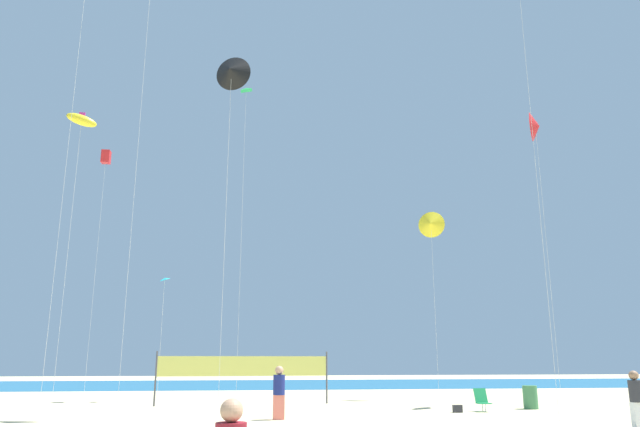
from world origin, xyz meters
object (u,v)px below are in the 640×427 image
(beach_handbag, at_px, (458,409))
(kite_red_box, at_px, (106,158))
(trash_barrel, at_px, (530,397))
(kite_yellow_inflatable, at_px, (82,121))
(kite_cyan_diamond, at_px, (164,281))
(folding_beach_chair, at_px, (482,399))
(kite_black_delta, at_px, (232,71))
(beachgoer_navy_shirt, at_px, (279,391))
(kite_green_diamond, at_px, (246,94))
(volleyball_net, at_px, (244,368))
(beachgoer_charcoal_shirt, at_px, (636,398))
(kite_yellow_delta, at_px, (431,224))
(kite_red_delta, at_px, (535,127))

(beach_handbag, height_order, kite_red_box, kite_red_box)
(trash_barrel, height_order, kite_yellow_inflatable, kite_yellow_inflatable)
(kite_cyan_diamond, xyz_separation_m, kite_yellow_inflatable, (-3.71, -4.39, 6.99))
(folding_beach_chair, relative_size, kite_yellow_inflatable, 0.07)
(folding_beach_chair, xyz_separation_m, trash_barrel, (2.50, 0.88, 0.01))
(folding_beach_chair, bearing_deg, beach_handbag, 178.32)
(kite_black_delta, relative_size, kite_yellow_inflatable, 1.08)
(beachgoer_navy_shirt, relative_size, kite_green_diamond, 0.10)
(beach_handbag, bearing_deg, volleyball_net, 148.45)
(beachgoer_charcoal_shirt, distance_m, trash_barrel, 7.41)
(volleyball_net, bearing_deg, kite_yellow_delta, 13.42)
(kite_red_delta, relative_size, kite_green_diamond, 0.81)
(volleyball_net, distance_m, kite_yellow_inflatable, 13.99)
(kite_red_delta, xyz_separation_m, kite_yellow_inflatable, (-22.34, 0.90, -0.50))
(folding_beach_chair, bearing_deg, kite_yellow_delta, 66.44)
(beachgoer_charcoal_shirt, height_order, kite_red_box, kite_red_box)
(kite_red_box, xyz_separation_m, kite_yellow_delta, (19.24, -5.68, -5.03))
(kite_cyan_diamond, bearing_deg, kite_yellow_delta, -2.17)
(kite_green_diamond, distance_m, kite_black_delta, 10.31)
(folding_beach_chair, xyz_separation_m, kite_yellow_delta, (0.60, 7.21, 8.93))
(beachgoer_navy_shirt, distance_m, folding_beach_chair, 8.67)
(trash_barrel, bearing_deg, kite_black_delta, -170.94)
(folding_beach_chair, xyz_separation_m, kite_cyan_diamond, (-13.86, 7.76, 5.56))
(kite_yellow_inflatable, bearing_deg, folding_beach_chair, -10.84)
(folding_beach_chair, height_order, kite_black_delta, kite_black_delta)
(kite_black_delta, bearing_deg, kite_yellow_delta, 37.17)
(folding_beach_chair, xyz_separation_m, volleyball_net, (-9.57, 4.78, 1.17))
(volleyball_net, relative_size, kite_yellow_inflatable, 0.59)
(beach_handbag, distance_m, kite_yellow_inflatable, 21.17)
(beachgoer_charcoal_shirt, height_order, kite_yellow_delta, kite_yellow_delta)
(kite_black_delta, xyz_separation_m, kite_yellow_inflatable, (-7.09, 4.56, -0.68))
(beachgoer_charcoal_shirt, distance_m, kite_yellow_delta, 16.23)
(beach_handbag, relative_size, kite_cyan_diamond, 0.06)
(folding_beach_chair, distance_m, kite_yellow_delta, 11.50)
(beachgoer_charcoal_shirt, distance_m, kite_red_delta, 15.69)
(kite_red_delta, height_order, kite_green_diamond, kite_green_diamond)
(folding_beach_chair, bearing_deg, beachgoer_navy_shirt, 176.25)
(folding_beach_chair, xyz_separation_m, kite_green_diamond, (-9.95, 8.46, 16.82))
(kite_cyan_diamond, bearing_deg, beach_handbag, -32.65)
(trash_barrel, bearing_deg, kite_cyan_diamond, 157.18)
(kite_cyan_diamond, relative_size, kite_yellow_delta, 0.62)
(kite_black_delta, bearing_deg, kite_yellow_inflatable, 147.25)
(folding_beach_chair, relative_size, beach_handbag, 2.45)
(kite_red_box, distance_m, kite_yellow_inflatable, 9.68)
(trash_barrel, distance_m, volleyball_net, 12.74)
(beach_handbag, distance_m, kite_yellow_delta, 12.09)
(kite_black_delta, bearing_deg, kite_red_delta, 13.51)
(beachgoer_navy_shirt, height_order, kite_green_diamond, kite_green_diamond)
(kite_cyan_diamond, height_order, kite_yellow_delta, kite_yellow_delta)
(beachgoer_charcoal_shirt, relative_size, folding_beach_chair, 1.92)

